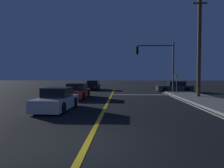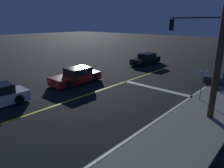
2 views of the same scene
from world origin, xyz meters
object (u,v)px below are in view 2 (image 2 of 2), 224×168
car_side_waiting_red (76,76)px  street_sign_corner (202,80)px  utility_pole_right (224,24)px  traffic_signal_near_right (202,39)px  car_parked_curb_black (146,59)px

car_side_waiting_red → street_sign_corner: bearing=-164.2°
car_side_waiting_red → utility_pole_right: size_ratio=0.46×
utility_pole_right → street_sign_corner: bearing=120.5°
traffic_signal_near_right → street_sign_corner: (1.26, -2.80, -2.47)m
car_parked_curb_black → car_side_waiting_red: same height
utility_pole_right → car_side_waiting_red: bearing=-178.1°
traffic_signal_near_right → car_side_waiting_red: bearing=32.9°
car_parked_curb_black → utility_pole_right: utility_pole_right is taller
car_side_waiting_red → utility_pole_right: utility_pole_right is taller
car_side_waiting_red → traffic_signal_near_right: 10.78m
car_side_waiting_red → car_parked_curb_black: bearing=-89.7°
car_side_waiting_red → street_sign_corner: (9.85, 2.75, 0.93)m
car_parked_curb_black → utility_pole_right: 16.41m
car_side_waiting_red → traffic_signal_near_right: size_ratio=0.79×
street_sign_corner → car_parked_curb_black: bearing=138.8°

